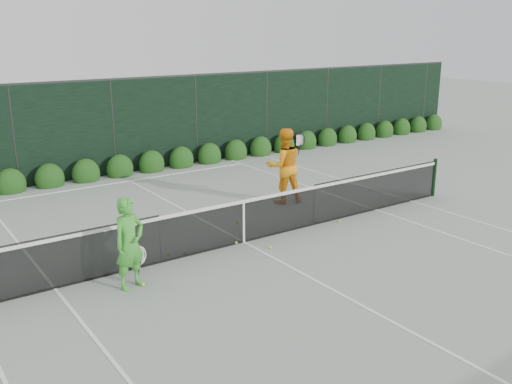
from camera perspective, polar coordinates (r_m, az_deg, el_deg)
ground at (r=12.64m, az=-1.23°, el=-5.06°), size 80.00×80.00×0.00m
tennis_net at (r=12.44m, az=-1.34°, el=-2.80°), size 12.90×0.10×1.07m
player_woman at (r=10.48m, az=-12.54°, el=-5.04°), size 0.71×0.57×1.70m
player_man at (r=15.25m, az=2.83°, el=2.63°), size 1.16×1.02×2.02m
court_lines at (r=12.64m, az=-1.23°, el=-5.03°), size 11.03×23.83×0.01m
windscreen_fence at (r=10.11m, az=7.24°, el=-1.56°), size 32.00×21.07×3.06m
hedge_row at (r=18.70m, az=-13.45°, el=2.26°), size 31.66×0.65×0.94m
tennis_balls at (r=12.43m, az=-2.60°, el=-5.27°), size 5.48×2.04×0.07m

